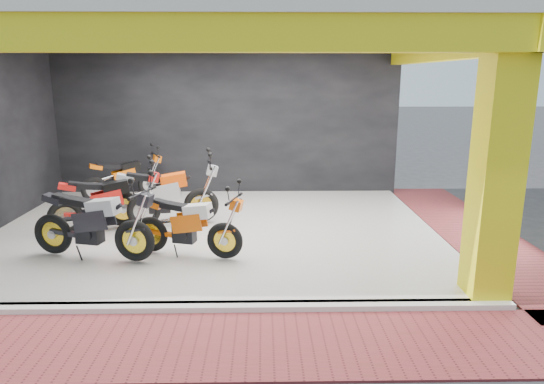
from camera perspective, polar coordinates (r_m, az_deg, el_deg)
The scene contains 15 objects.
ground at distance 7.18m, azimuth -8.16°, elevation -10.00°, with size 80.00×80.00×0.00m, color #2D2D30.
showroom_floor at distance 9.03m, azimuth -6.64°, elevation -4.65°, with size 8.00×6.00×0.10m, color white.
showroom_ceiling at distance 8.61m, azimuth -7.31°, elevation 18.40°, with size 8.40×6.40×0.20m, color beige.
back_wall at distance 11.72m, azimuth -5.42°, elevation 8.07°, with size 8.20×0.20×3.50m, color black.
corner_column at distance 6.55m, azimuth 24.94°, elevation 2.58°, with size 0.50×0.50×3.50m, color yellow.
header_beam_front at distance 5.62m, azimuth -10.61°, elevation 17.89°, with size 8.40×0.30×0.40m, color yellow.
header_beam_right at distance 9.10m, azimuth 19.74°, elevation 15.59°, with size 0.30×6.40×0.40m, color yellow.
floor_kerb at distance 6.25m, azimuth -9.33°, elevation -13.30°, with size 8.00×0.20×0.10m, color white.
paver_front at distance 5.59m, azimuth -10.48°, elevation -17.21°, with size 9.00×1.40×0.03m, color maroon.
paver_right at distance 9.81m, azimuth 22.60°, elevation -4.36°, with size 1.40×7.00×0.03m, color maroon.
moto_hero at distance 7.36m, azimuth -5.62°, elevation -3.67°, with size 1.91×0.71×1.17m, color #EA5B09, non-canonical shape.
moto_row_a at distance 7.49m, azimuth -16.02°, elevation -3.26°, with size 2.15×0.80×1.32m, color black, non-canonical shape.
moto_row_b at distance 9.17m, azimuth -14.95°, elevation -0.32°, with size 2.06×0.76×1.26m, color red, non-canonical shape.
moto_row_c at distance 9.23m, azimuth -8.39°, elevation 0.38°, with size 2.21×0.82×1.35m, color #A4A5AB, non-canonical shape.
moto_row_d at distance 11.55m, azimuth -14.21°, elevation 2.28°, with size 1.91×0.71×1.17m, color #E65F09, non-canonical shape.
Camera 1 is at (0.89, -6.54, 2.85)m, focal length 32.00 mm.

